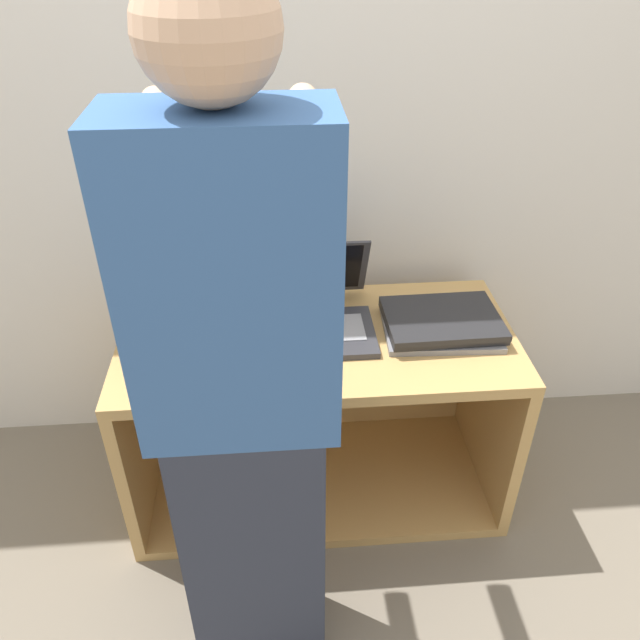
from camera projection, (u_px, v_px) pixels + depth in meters
The scene contains 7 objects.
ground_plane at pixel (325, 549), 2.04m from camera, with size 12.00×12.00×0.00m, color #756B5B.
wall_back at pixel (307, 117), 1.93m from camera, with size 8.00×0.05×2.40m.
cart at pixel (316, 401), 2.15m from camera, with size 1.22×0.58×0.65m.
laptop_open at pixel (316, 311), 1.94m from camera, with size 0.35×0.37×0.25m.
laptop_stack_left at pixel (192, 324), 1.85m from camera, with size 0.37×0.27×0.13m.
laptop_stack_right at pixel (441, 323), 1.93m from camera, with size 0.36×0.27×0.06m.
person at pixel (243, 404), 1.33m from camera, with size 0.40×0.53×1.72m.
Camera 1 is at (-0.12, -1.26, 1.77)m, focal length 35.00 mm.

